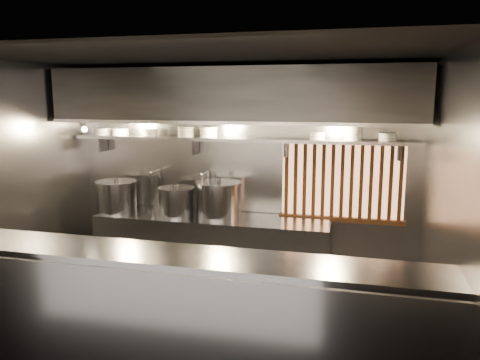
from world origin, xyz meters
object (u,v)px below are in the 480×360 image
at_px(heat_lamp, 83,125).
at_px(pendant_bulb, 228,134).
at_px(stock_pot_mid, 219,199).
at_px(stock_pot_right, 177,201).
at_px(stock_pot_left, 117,196).

bearing_deg(heat_lamp, pendant_bulb, 11.00).
distance_m(stock_pot_mid, stock_pot_right, 0.55).
xyz_separation_m(heat_lamp, stock_pot_left, (0.28, 0.26, -0.96)).
relative_size(stock_pot_left, stock_pot_right, 0.94).
bearing_deg(stock_pot_mid, stock_pot_left, -177.32).
relative_size(heat_lamp, stock_pot_right, 0.56).
height_order(stock_pot_left, stock_pot_right, stock_pot_left).
height_order(pendant_bulb, stock_pot_left, pendant_bulb).
bearing_deg(stock_pot_left, heat_lamp, -137.31).
bearing_deg(stock_pot_right, stock_pot_left, 178.78).
bearing_deg(pendant_bulb, stock_pot_left, -176.49).
relative_size(heat_lamp, stock_pot_mid, 0.47).
height_order(pendant_bulb, stock_pot_mid, pendant_bulb).
xyz_separation_m(pendant_bulb, stock_pot_right, (-0.66, -0.11, -0.87)).
distance_m(pendant_bulb, stock_pot_right, 1.10).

